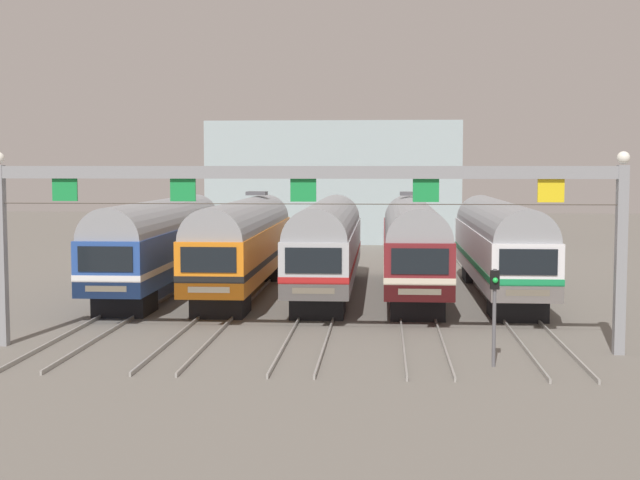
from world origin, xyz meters
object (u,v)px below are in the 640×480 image
at_px(commuter_train_maroon, 413,242).
at_px(commuter_train_white, 499,243).
at_px(catenary_gantry, 303,201).
at_px(yard_signal_mast, 495,299).
at_px(commuter_train_blue, 160,241).
at_px(commuter_train_orange, 243,241).
at_px(commuter_train_stainless, 327,242).

relative_size(commuter_train_maroon, commuter_train_white, 1.00).
bearing_deg(catenary_gantry, yard_signal_mast, -19.45).
relative_size(commuter_train_blue, commuter_train_orange, 1.00).
height_order(commuter_train_orange, commuter_train_maroon, same).
distance_m(commuter_train_stainless, commuter_train_white, 8.49).
height_order(commuter_train_orange, commuter_train_white, commuter_train_orange).
height_order(commuter_train_blue, commuter_train_stainless, same).
height_order(commuter_train_blue, yard_signal_mast, commuter_train_blue).
xyz_separation_m(commuter_train_stainless, catenary_gantry, (0.00, -13.49, 2.58)).
bearing_deg(commuter_train_white, catenary_gantry, -122.18).
xyz_separation_m(commuter_train_orange, catenary_gantry, (4.25, -13.50, 2.57)).
xyz_separation_m(catenary_gantry, yard_signal_mast, (6.37, -2.25, -3.05)).
bearing_deg(commuter_train_white, commuter_train_stainless, 180.00).
xyz_separation_m(commuter_train_stainless, yard_signal_mast, (6.37, -15.74, -0.48)).
bearing_deg(commuter_train_stainless, catenary_gantry, -90.00).
distance_m(commuter_train_maroon, yard_signal_mast, 15.90).
distance_m(commuter_train_stainless, commuter_train_maroon, 4.25).
height_order(commuter_train_blue, commuter_train_maroon, commuter_train_maroon).
distance_m(commuter_train_orange, commuter_train_maroon, 8.49).
relative_size(commuter_train_orange, commuter_train_stainless, 1.00).
height_order(commuter_train_maroon, commuter_train_white, commuter_train_maroon).
height_order(commuter_train_stainless, yard_signal_mast, commuter_train_stainless).
bearing_deg(commuter_train_stainless, commuter_train_white, 0.00).
relative_size(commuter_train_blue, commuter_train_white, 1.00).
relative_size(commuter_train_white, yard_signal_mast, 5.68).
distance_m(commuter_train_white, yard_signal_mast, 15.89).
relative_size(commuter_train_orange, yard_signal_mast, 5.68).
relative_size(commuter_train_stainless, commuter_train_maroon, 1.00).
bearing_deg(commuter_train_white, yard_signal_mast, -97.68).
distance_m(commuter_train_orange, commuter_train_white, 12.74).
bearing_deg(commuter_train_orange, commuter_train_white, -0.02).
bearing_deg(yard_signal_mast, catenary_gantry, 160.55).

